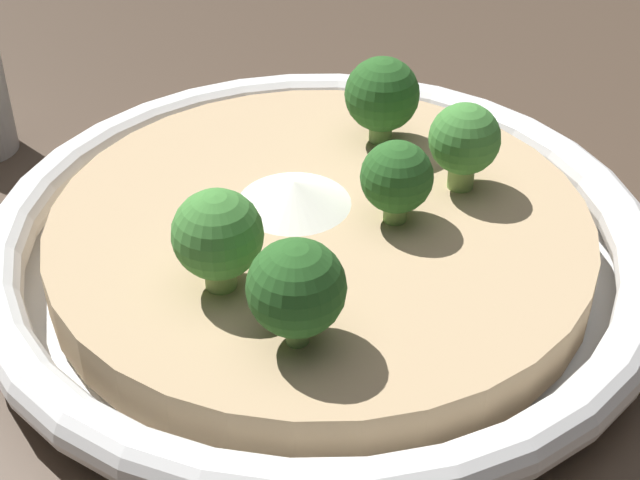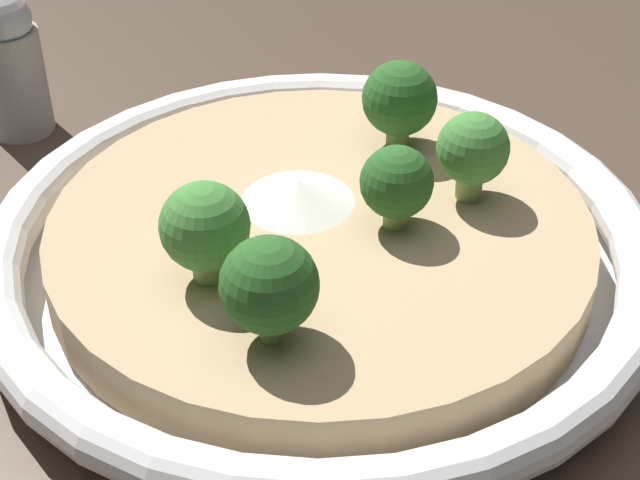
{
  "view_description": "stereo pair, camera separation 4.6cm",
  "coord_description": "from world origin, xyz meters",
  "views": [
    {
      "loc": [
        -0.1,
        0.35,
        0.29
      ],
      "look_at": [
        0.0,
        0.0,
        0.02
      ],
      "focal_mm": 55.0,
      "sensor_mm": 36.0,
      "label": 1
    },
    {
      "loc": [
        -0.14,
        0.34,
        0.29
      ],
      "look_at": [
        0.0,
        0.0,
        0.02
      ],
      "focal_mm": 55.0,
      "sensor_mm": 36.0,
      "label": 2
    }
  ],
  "objects": [
    {
      "name": "ground_plane",
      "position": [
        0.0,
        0.0,
        0.0
      ],
      "size": [
        6.0,
        6.0,
        0.0
      ],
      "primitive_type": "plane",
      "color": "#47382B"
    },
    {
      "name": "risotto_bowl",
      "position": [
        0.0,
        0.0,
        0.02
      ],
      "size": [
        0.32,
        0.32,
        0.03
      ],
      "color": "white",
      "rests_on": "ground_plane"
    },
    {
      "name": "cheese_sprinkle",
      "position": [
        0.02,
        -0.01,
        0.04
      ],
      "size": [
        0.05,
        0.05,
        0.01
      ],
      "color": "white",
      "rests_on": "risotto_bowl"
    },
    {
      "name": "broccoli_left",
      "position": [
        -0.03,
        -0.01,
        0.06
      ],
      "size": [
        0.03,
        0.03,
        0.04
      ],
      "color": "#759E4C",
      "rests_on": "risotto_bowl"
    },
    {
      "name": "broccoli_front",
      "position": [
        -0.01,
        -0.08,
        0.06
      ],
      "size": [
        0.04,
        0.04,
        0.05
      ],
      "color": "#668E47",
      "rests_on": "risotto_bowl"
    },
    {
      "name": "broccoli_back_left",
      "position": [
        -0.01,
        0.08,
        0.06
      ],
      "size": [
        0.04,
        0.04,
        0.05
      ],
      "color": "#668E47",
      "rests_on": "risotto_bowl"
    },
    {
      "name": "broccoli_front_left",
      "position": [
        -0.06,
        -0.04,
        0.06
      ],
      "size": [
        0.03,
        0.03,
        0.04
      ],
      "color": "#84A856",
      "rests_on": "risotto_bowl"
    },
    {
      "name": "broccoli_back",
      "position": [
        0.03,
        0.06,
        0.06
      ],
      "size": [
        0.04,
        0.04,
        0.05
      ],
      "color": "#84A856",
      "rests_on": "risotto_bowl"
    },
    {
      "name": "pepper_shaker",
      "position": [
        0.22,
        -0.06,
        0.04
      ],
      "size": [
        0.04,
        0.04,
        0.09
      ],
      "color": "#9E9993",
      "rests_on": "ground_plane"
    }
  ]
}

